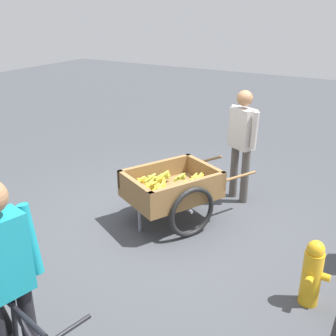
% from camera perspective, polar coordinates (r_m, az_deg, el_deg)
% --- Properties ---
extents(ground_plane, '(24.00, 24.00, 0.00)m').
position_cam_1_polar(ground_plane, '(5.25, -0.32, -7.69)').
color(ground_plane, '#3D3F44').
extents(fruit_cart, '(1.82, 1.41, 0.71)m').
position_cam_1_polar(fruit_cart, '(5.10, 0.49, -3.11)').
color(fruit_cart, olive).
rests_on(fruit_cart, ground).
extents(vendor_person, '(0.33, 0.51, 1.57)m').
position_cam_1_polar(vendor_person, '(5.60, 10.37, 4.33)').
color(vendor_person, '#4C4742').
rests_on(vendor_person, ground).
extents(cyclist_person, '(0.51, 0.27, 1.64)m').
position_cam_1_polar(cyclist_person, '(2.95, -22.14, -13.37)').
color(cyclist_person, black).
rests_on(cyclist_person, ground).
extents(fire_hydrant, '(0.25, 0.25, 0.67)m').
position_cam_1_polar(fire_hydrant, '(4.04, 19.61, -13.74)').
color(fire_hydrant, gold).
rests_on(fire_hydrant, ground).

